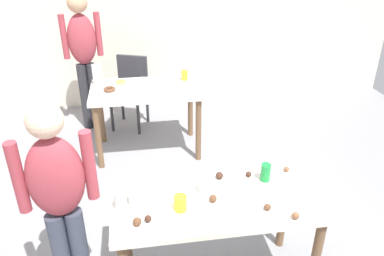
# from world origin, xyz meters

# --- Properties ---
(wall_back) EXTENTS (6.40, 0.10, 2.60)m
(wall_back) POSITION_xyz_m (0.00, 3.20, 1.30)
(wall_back) COLOR beige
(wall_back) RESTS_ON ground_plane
(dining_table_near) EXTENTS (1.30, 0.65, 0.75)m
(dining_table_near) POSITION_xyz_m (-0.03, -0.10, 0.64)
(dining_table_near) COLOR silver
(dining_table_near) RESTS_ON ground_plane
(dining_table_far) EXTENTS (1.15, 0.68, 0.75)m
(dining_table_far) POSITION_xyz_m (-0.38, 1.80, 0.64)
(dining_table_far) COLOR white
(dining_table_far) RESTS_ON ground_plane
(chair_far_table) EXTENTS (0.52, 0.52, 0.87)m
(chair_far_table) POSITION_xyz_m (-0.55, 2.49, 0.50)
(chair_far_table) COLOR #2D2D33
(chair_far_table) RESTS_ON ground_plane
(person_girl_near) EXTENTS (0.46, 0.25, 1.46)m
(person_girl_near) POSITION_xyz_m (-0.97, -0.11, 0.87)
(person_girl_near) COLOR #383D4C
(person_girl_near) RESTS_ON ground_plane
(person_adult_far) EXTENTS (0.45, 0.26, 1.63)m
(person_adult_far) POSITION_xyz_m (-1.05, 2.49, 0.99)
(person_adult_far) COLOR #28282D
(person_adult_far) RESTS_ON ground_plane
(mixing_bowl) EXTENTS (0.19, 0.19, 0.07)m
(mixing_bowl) POSITION_xyz_m (-0.48, -0.08, 0.79)
(mixing_bowl) COLOR white
(mixing_bowl) RESTS_ON dining_table_near
(soda_can) EXTENTS (0.07, 0.07, 0.12)m
(soda_can) POSITION_xyz_m (0.32, 0.02, 0.81)
(soda_can) COLOR #198438
(soda_can) RESTS_ON dining_table_near
(fork_near) EXTENTS (0.17, 0.02, 0.01)m
(fork_near) POSITION_xyz_m (0.07, -0.17, 0.75)
(fork_near) COLOR silver
(fork_near) RESTS_ON dining_table_near
(cup_near_0) EXTENTS (0.07, 0.07, 0.11)m
(cup_near_0) POSITION_xyz_m (-0.62, -0.13, 0.81)
(cup_near_0) COLOR white
(cup_near_0) RESTS_ON dining_table_near
(cup_near_1) EXTENTS (0.08, 0.08, 0.10)m
(cup_near_1) POSITION_xyz_m (-0.27, -0.20, 0.80)
(cup_near_1) COLOR yellow
(cup_near_1) RESTS_ON dining_table_near
(cup_near_2) EXTENTS (0.08, 0.08, 0.10)m
(cup_near_2) POSITION_xyz_m (-0.10, -0.06, 0.80)
(cup_near_2) COLOR white
(cup_near_2) RESTS_ON dining_table_near
(cake_ball_0) EXTENTS (0.05, 0.05, 0.05)m
(cake_ball_0) POSITION_xyz_m (-0.07, -0.15, 0.77)
(cake_ball_0) COLOR brown
(cake_ball_0) RESTS_ON dining_table_near
(cake_ball_1) EXTENTS (0.04, 0.04, 0.04)m
(cake_ball_1) POSITION_xyz_m (0.50, 0.09, 0.77)
(cake_ball_1) COLOR brown
(cake_ball_1) RESTS_ON dining_table_near
(cake_ball_2) EXTENTS (0.04, 0.04, 0.04)m
(cake_ball_2) POSITION_xyz_m (0.23, 0.07, 0.77)
(cake_ball_2) COLOR #3D2319
(cake_ball_2) RESTS_ON dining_table_near
(cake_ball_3) EXTENTS (0.05, 0.05, 0.05)m
(cake_ball_3) POSITION_xyz_m (-0.53, -0.29, 0.78)
(cake_ball_3) COLOR brown
(cake_ball_3) RESTS_ON dining_table_near
(cake_ball_4) EXTENTS (0.04, 0.04, 0.04)m
(cake_ball_4) POSITION_xyz_m (-0.47, -0.27, 0.77)
(cake_ball_4) COLOR #3D2319
(cake_ball_4) RESTS_ON dining_table_near
(cake_ball_5) EXTENTS (0.04, 0.04, 0.04)m
(cake_ball_5) POSITION_xyz_m (0.37, -0.38, 0.77)
(cake_ball_5) COLOR brown
(cake_ball_5) RESTS_ON dining_table_near
(cake_ball_6) EXTENTS (0.04, 0.04, 0.04)m
(cake_ball_6) POSITION_xyz_m (0.24, -0.28, 0.77)
(cake_ball_6) COLOR brown
(cake_ball_6) RESTS_ON dining_table_near
(cake_ball_7) EXTENTS (0.05, 0.05, 0.05)m
(cake_ball_7) POSITION_xyz_m (0.03, 0.08, 0.78)
(cake_ball_7) COLOR #3D2319
(cake_ball_7) RESTS_ON dining_table_near
(pitcher_far) EXTENTS (0.10, 0.10, 0.22)m
(pitcher_far) POSITION_xyz_m (-0.88, 1.97, 0.86)
(pitcher_far) COLOR white
(pitcher_far) RESTS_ON dining_table_far
(cup_far_0) EXTENTS (0.07, 0.07, 0.11)m
(cup_far_0) POSITION_xyz_m (0.05, 1.97, 0.80)
(cup_far_0) COLOR yellow
(cup_far_0) RESTS_ON dining_table_far
(cup_far_1) EXTENTS (0.09, 0.09, 0.09)m
(cup_far_1) POSITION_xyz_m (-0.56, 1.54, 0.80)
(cup_far_1) COLOR white
(cup_far_1) RESTS_ON dining_table_far
(donut_far_0) EXTENTS (0.14, 0.14, 0.04)m
(donut_far_0) POSITION_xyz_m (-0.42, 1.98, 0.77)
(donut_far_0) COLOR white
(donut_far_0) RESTS_ON dining_table_far
(donut_far_1) EXTENTS (0.13, 0.13, 0.04)m
(donut_far_1) POSITION_xyz_m (-0.75, 1.77, 0.77)
(donut_far_1) COLOR brown
(donut_far_1) RESTS_ON dining_table_far
(donut_far_2) EXTENTS (0.11, 0.11, 0.03)m
(donut_far_2) POSITION_xyz_m (-0.64, 1.98, 0.77)
(donut_far_2) COLOR gold
(donut_far_2) RESTS_ON dining_table_far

